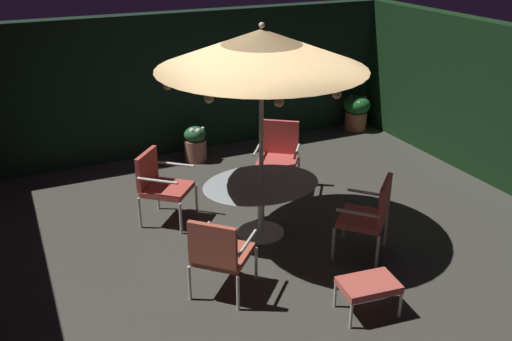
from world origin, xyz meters
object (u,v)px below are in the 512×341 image
at_px(patio_chair_north, 160,182).
at_px(patio_chair_southeast, 278,153).
at_px(patio_chair_northeast, 219,252).
at_px(ottoman_footrest, 369,286).
at_px(potted_plant_back_right, 356,111).
at_px(patio_chair_east, 371,212).
at_px(potted_plant_back_center, 195,143).
at_px(patio_dining_table, 261,194).
at_px(patio_umbrella, 262,49).

bearing_deg(patio_chair_north, patio_chair_southeast, 7.02).
distance_m(patio_chair_northeast, ottoman_footrest, 1.60).
relative_size(ottoman_footrest, potted_plant_back_right, 0.92).
distance_m(ottoman_footrest, potted_plant_back_right, 5.83).
distance_m(patio_chair_east, potted_plant_back_center, 3.90).
height_order(patio_chair_southeast, potted_plant_back_center, patio_chair_southeast).
distance_m(patio_chair_southeast, potted_plant_back_center, 1.81).
bearing_deg(patio_chair_northeast, patio_dining_table, 46.37).
bearing_deg(patio_chair_southeast, potted_plant_back_right, 34.16).
relative_size(patio_dining_table, ottoman_footrest, 2.39).
distance_m(patio_chair_north, patio_chair_southeast, 1.92).
xyz_separation_m(patio_umbrella, potted_plant_back_center, (0.05, 2.76, -2.12)).
relative_size(patio_umbrella, patio_chair_southeast, 2.62).
relative_size(patio_umbrella, patio_chair_northeast, 2.82).
distance_m(patio_chair_north, potted_plant_back_center, 2.17).
height_order(patio_dining_table, ottoman_footrest, patio_dining_table).
xyz_separation_m(patio_chair_north, patio_chair_southeast, (1.90, 0.23, 0.02)).
bearing_deg(patio_chair_northeast, potted_plant_back_right, 41.75).
bearing_deg(patio_chair_southeast, patio_chair_east, -86.22).
bearing_deg(patio_dining_table, patio_chair_north, 139.42).
height_order(patio_dining_table, patio_chair_north, patio_chair_north).
height_order(patio_umbrella, potted_plant_back_center, patio_umbrella).
distance_m(patio_dining_table, patio_chair_east, 1.41).
xyz_separation_m(patio_umbrella, patio_chair_north, (-1.07, 0.92, -1.86)).
bearing_deg(patio_chair_north, potted_plant_back_right, 24.03).
xyz_separation_m(patio_chair_northeast, patio_chair_east, (1.95, 0.00, 0.04)).
bearing_deg(potted_plant_back_right, potted_plant_back_center, -176.92).
bearing_deg(patio_chair_southeast, patio_chair_north, -172.98).
relative_size(patio_chair_east, ottoman_footrest, 1.61).
relative_size(patio_dining_table, patio_chair_northeast, 1.57).
bearing_deg(patio_chair_northeast, potted_plant_back_center, 74.78).
bearing_deg(patio_chair_northeast, patio_umbrella, 46.36).
distance_m(patio_chair_east, patio_chair_southeast, 2.18).
distance_m(patio_dining_table, potted_plant_back_right, 4.56).
xyz_separation_m(patio_chair_north, potted_plant_back_center, (1.13, 1.84, -0.26)).
bearing_deg(patio_dining_table, patio_umbrella, -48.14).
bearing_deg(patio_chair_east, ottoman_footrest, -125.47).
bearing_deg(patio_dining_table, ottoman_footrest, -80.89).
bearing_deg(potted_plant_back_right, patio_dining_table, -139.69).
bearing_deg(patio_chair_southeast, potted_plant_back_center, 115.80).
relative_size(patio_chair_north, ottoman_footrest, 1.54).
bearing_deg(patio_umbrella, patio_chair_north, 139.42).
xyz_separation_m(patio_dining_table, potted_plant_back_right, (3.47, 2.94, -0.20)).
bearing_deg(patio_dining_table, potted_plant_back_right, 40.31).
distance_m(potted_plant_back_center, potted_plant_back_right, 3.42).
xyz_separation_m(patio_umbrella, ottoman_footrest, (0.31, -1.95, -2.11)).
relative_size(patio_umbrella, potted_plant_back_right, 3.96).
distance_m(patio_umbrella, patio_chair_north, 2.34).
bearing_deg(ottoman_footrest, patio_chair_east, 54.53).
bearing_deg(patio_chair_east, patio_umbrella, 133.66).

